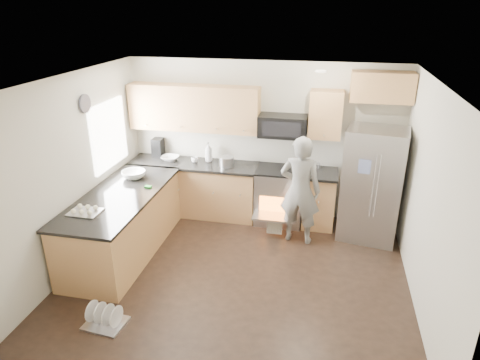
% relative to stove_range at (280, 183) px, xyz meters
% --- Properties ---
extents(ground, '(4.50, 4.50, 0.00)m').
position_rel_stove_range_xyz_m(ground, '(-0.35, -1.69, -0.68)').
color(ground, black).
rests_on(ground, ground).
extents(room_shell, '(4.54, 4.04, 2.62)m').
position_rel_stove_range_xyz_m(room_shell, '(-0.39, -1.68, 1.00)').
color(room_shell, beige).
rests_on(room_shell, ground).
extents(back_cabinet_run, '(4.45, 0.64, 2.50)m').
position_rel_stove_range_xyz_m(back_cabinet_run, '(-0.94, 0.06, 0.29)').
color(back_cabinet_run, '#B38747').
rests_on(back_cabinet_run, ground).
extents(peninsula, '(0.96, 2.36, 1.04)m').
position_rel_stove_range_xyz_m(peninsula, '(-2.10, -1.44, -0.21)').
color(peninsula, '#B38747').
rests_on(peninsula, ground).
extents(stove_range, '(0.76, 0.97, 1.79)m').
position_rel_stove_range_xyz_m(stove_range, '(0.00, 0.00, 0.00)').
color(stove_range, '#B7B7BC').
rests_on(stove_range, ground).
extents(refrigerator, '(0.95, 0.80, 1.75)m').
position_rel_stove_range_xyz_m(refrigerator, '(1.42, -0.24, 0.20)').
color(refrigerator, '#B7B7BC').
rests_on(refrigerator, ground).
extents(person, '(0.66, 0.47, 1.68)m').
position_rel_stove_range_xyz_m(person, '(0.37, -0.58, 0.16)').
color(person, gray).
rests_on(person, ground).
extents(dish_rack, '(0.48, 0.40, 0.28)m').
position_rel_stove_range_xyz_m(dish_rack, '(-1.62, -2.96, -0.60)').
color(dish_rack, '#B7B7BC').
rests_on(dish_rack, ground).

